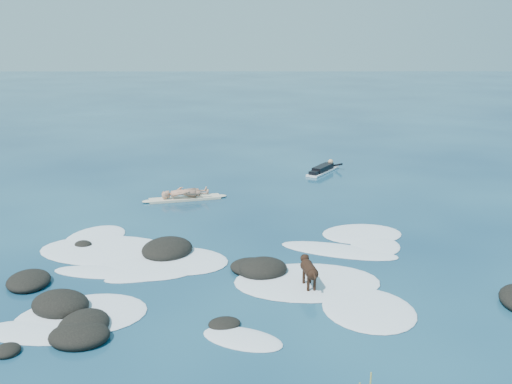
{
  "coord_description": "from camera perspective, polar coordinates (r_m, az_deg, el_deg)",
  "views": [
    {
      "loc": [
        -1.05,
        -14.24,
        6.0
      ],
      "look_at": [
        -0.99,
        4.0,
        0.9
      ],
      "focal_mm": 40.0,
      "sensor_mm": 36.0,
      "label": 1
    }
  ],
  "objects": [
    {
      "name": "ground",
      "position": [
        15.49,
        3.75,
        -7.21
      ],
      "size": [
        160.0,
        160.0,
        0.0
      ],
      "primitive_type": "plane",
      "color": "#0A2642",
      "rests_on": "ground"
    },
    {
      "name": "reef_rocks",
      "position": [
        13.72,
        1.72,
        -9.79
      ],
      "size": [
        14.9,
        6.43,
        0.55
      ],
      "color": "black",
      "rests_on": "ground"
    },
    {
      "name": "breaking_foam",
      "position": [
        15.05,
        -5.08,
        -7.9
      ],
      "size": [
        11.01,
        8.12,
        0.12
      ],
      "color": "white",
      "rests_on": "ground"
    },
    {
      "name": "standing_surfer_rig",
      "position": [
        21.21,
        -7.17,
        1.06
      ],
      "size": [
        3.13,
        1.21,
        1.81
      ],
      "rotation": [
        0.0,
        0.0,
        0.26
      ],
      "color": "beige",
      "rests_on": "ground"
    },
    {
      "name": "paddling_surfer_rig",
      "position": [
        25.59,
        6.73,
        2.3
      ],
      "size": [
        1.8,
        2.37,
        0.44
      ],
      "rotation": [
        0.0,
        0.0,
        1.01
      ],
      "color": "white",
      "rests_on": "ground"
    },
    {
      "name": "dog",
      "position": [
        13.95,
        5.29,
        -7.66
      ],
      "size": [
        0.43,
        1.19,
        0.76
      ],
      "rotation": [
        0.0,
        0.0,
        1.75
      ],
      "color": "black",
      "rests_on": "ground"
    }
  ]
}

